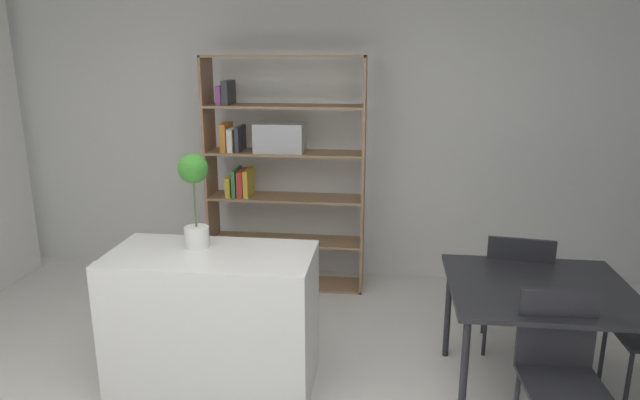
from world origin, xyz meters
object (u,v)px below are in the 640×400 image
open_bookshelf (276,163)px  dining_chair_near (560,364)px  kitchen_island (214,319)px  dining_chair_far (517,283)px  potted_plant_on_island (194,192)px  dining_table (539,297)px

open_bookshelf → dining_chair_near: bearing=-47.0°
kitchen_island → dining_chair_far: (2.05, 0.61, 0.10)m
potted_plant_on_island → open_bookshelf: open_bookshelf is taller
kitchen_island → open_bookshelf: open_bookshelf is taller
kitchen_island → dining_table: size_ratio=1.19×
dining_table → potted_plant_on_island: bearing=179.3°
kitchen_island → dining_chair_far: 2.14m
open_bookshelf → dining_table: size_ratio=1.93×
potted_plant_on_island → dining_chair_far: (2.17, 0.50, -0.73)m
dining_table → dining_chair_far: 0.54m
dining_chair_far → kitchen_island: bearing=24.4°
kitchen_island → potted_plant_on_island: bearing=137.8°
dining_chair_far → dining_chair_near: bearing=98.2°
dining_chair_far → dining_chair_near: size_ratio=1.01×
open_bookshelf → dining_chair_near: size_ratio=2.33×
dining_table → dining_chair_far: size_ratio=1.19×
open_bookshelf → dining_table: (1.97, -1.59, -0.49)m
kitchen_island → dining_chair_near: bearing=-11.9°
open_bookshelf → dining_table: bearing=-38.9°
kitchen_island → dining_chair_near: 2.10m
kitchen_island → dining_table: 2.08m
potted_plant_on_island → dining_chair_near: (2.18, -0.54, -0.75)m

